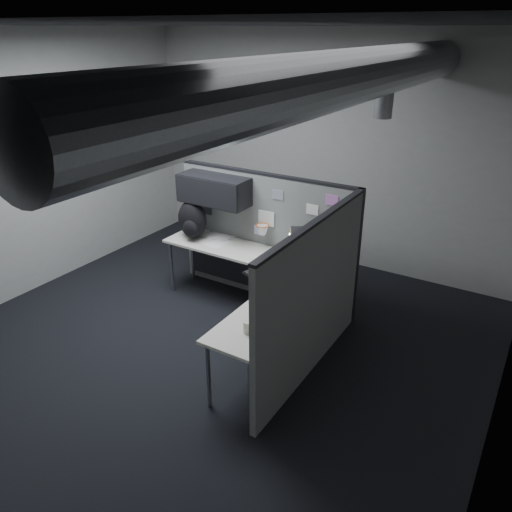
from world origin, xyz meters
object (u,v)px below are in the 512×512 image
Objects in this scene: monitor at (309,251)px; backpack at (192,220)px; keyboard at (261,270)px; desk at (256,274)px; phone at (266,316)px.

backpack is at bearing -167.43° from monitor.
keyboard is 0.89× the size of backpack.
backpack is at bearing 166.28° from desk.
backpack reaches higher than phone.
monitor is 1.25× the size of keyboard.
phone is (0.69, -0.93, 0.15)m from desk.
phone is (0.12, -1.11, -0.20)m from monitor.
desk is at bearing 117.52° from keyboard.
keyboard is at bearing -26.36° from backpack.
phone is 0.44× the size of backpack.
desk is 4.30× the size of monitor.
keyboard is 1.32m from backpack.
backpack reaches higher than keyboard.
monitor is 0.57m from keyboard.
monitor is 1.13m from phone.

